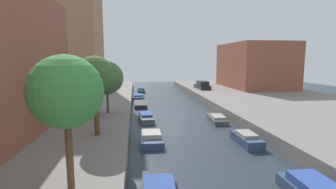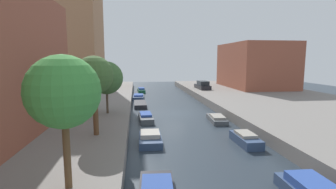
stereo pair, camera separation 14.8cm
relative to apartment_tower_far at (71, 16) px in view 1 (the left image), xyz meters
The scene contains 16 objects.
ground_plane 30.38m from the apartment_tower_far, 53.44° to the right, with size 84.00×84.00×0.00m, color #28333D.
quay_left 25.57m from the apartment_tower_far, 87.35° to the right, with size 20.00×64.00×1.00m, color gray.
quay_right 40.17m from the apartment_tower_far, 34.83° to the right, with size 20.00×64.00×1.00m, color gray.
apartment_tower_far is the anchor object (origin of this frame).
low_block_right 35.48m from the apartment_tower_far, ahead, with size 10.00×14.65×8.20m, color brown.
street_tree_0 41.89m from the apartment_tower_far, 77.45° to the right, with size 2.89×2.89×5.39m.
street_tree_1 34.89m from the apartment_tower_far, 74.72° to the right, with size 2.60×2.60×5.45m.
street_tree_2 28.57m from the apartment_tower_far, 70.69° to the right, with size 3.15×3.15×5.02m.
parked_car 27.37m from the apartment_tower_far, 15.05° to the right, with size 1.98×4.80×1.44m.
moored_boat_left_1 36.98m from the apartment_tower_far, 68.35° to the right, with size 1.71×3.18×0.84m.
moored_boat_left_2 31.11m from the apartment_tower_far, 63.12° to the right, with size 1.48×3.95×0.79m.
moored_boat_left_3 24.92m from the apartment_tower_far, 53.96° to the right, with size 1.64×4.46×0.54m.
moored_boat_left_4 20.98m from the apartment_tower_far, 40.24° to the right, with size 1.81×4.32×0.76m.
moored_boat_left_5 18.84m from the apartment_tower_far, ahead, with size 1.46×3.92×0.93m.
moored_boat_right_1 40.75m from the apartment_tower_far, 59.24° to the right, with size 1.32×3.25×0.86m.
moored_boat_right_2 35.45m from the apartment_tower_far, 52.90° to the right, with size 1.67×3.91×0.66m.
Camera 1 is at (-4.47, -28.42, 6.17)m, focal length 27.01 mm.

